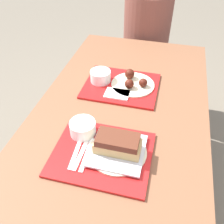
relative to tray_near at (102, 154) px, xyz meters
The scene contains 15 objects.
ground_plane 0.79m from the tray_near, 87.38° to the left, with size 12.00×12.00×0.00m, color #706656.
picnic_table 0.26m from the tray_near, 87.38° to the left, with size 0.81×1.61×0.75m.
picnic_bench_far 1.32m from the tray_near, 89.50° to the left, with size 0.77×0.28×0.47m.
tray_near is the anchor object (origin of this frame).
tray_far 0.47m from the tray_near, 93.36° to the left, with size 0.38×0.31×0.01m.
bowl_coleslaw_near 0.14m from the tray_near, 141.48° to the left, with size 0.11×0.11×0.06m.
brisket_sandwich_plate 0.07m from the tray_near, 16.92° to the left, with size 0.23×0.23×0.09m.
plastic_fork_near 0.08m from the tray_near, 163.88° to the right, with size 0.02×0.17×0.00m.
plastic_knife_near 0.06m from the tray_near, 157.92° to the right, with size 0.02×0.17×0.00m.
plastic_spoon_near 0.10m from the tray_near, 167.34° to the right, with size 0.03×0.17×0.00m.
condiment_packet 0.07m from the tray_near, 81.06° to the left, with size 0.04×0.03×0.01m.
bowl_coleslaw_far 0.50m from the tray_near, 106.71° to the left, with size 0.11×0.11×0.06m.
wings_plate_far 0.48m from the tray_near, 86.33° to the left, with size 0.23×0.23×0.06m.
napkin_far 0.38m from the tray_near, 94.43° to the left, with size 0.12×0.08×0.01m.
person_seated_across 1.27m from the tray_near, 90.19° to the left, with size 0.35×0.35×0.73m.
Camera 1 is at (0.18, -0.83, 1.52)m, focal length 40.00 mm.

